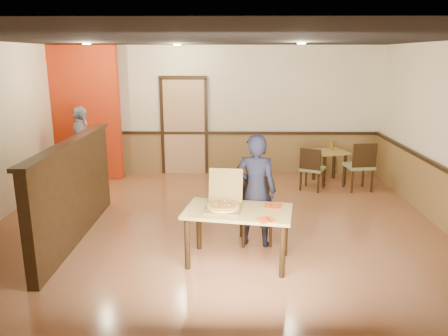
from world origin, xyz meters
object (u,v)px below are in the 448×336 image
object	(u,v)px
side_table	(330,159)
passerby	(82,147)
main_table	(238,218)
side_chair_left	(312,167)
diner_chair	(255,207)
pizza_box	(224,204)
diner	(256,190)
condiment	(332,146)
side_chair_right	(361,164)

from	to	relation	value
side_table	passerby	xyz separation A→B (m)	(-5.01, -0.42, 0.31)
main_table	side_chair_left	world-z (taller)	side_chair_left
diner_chair	pizza_box	distance (m)	0.85
diner	passerby	distance (m)	4.28
diner_chair	side_table	xyz separation A→B (m)	(1.71, 3.01, 0.00)
side_table	condiment	world-z (taller)	condiment
side_chair_right	side_table	distance (m)	0.77
side_chair_right	condiment	size ratio (longest dim) A/B	6.17
pizza_box	condiment	world-z (taller)	pizza_box
side_table	passerby	world-z (taller)	passerby
main_table	diner	bearing A→B (deg)	75.72
side_table	passerby	bearing A→B (deg)	-175.16
side_table	condiment	xyz separation A→B (m)	(0.05, 0.11, 0.25)
passerby	pizza_box	world-z (taller)	passerby
passerby	condiment	size ratio (longest dim) A/B	10.26
side_chair_right	condiment	distance (m)	0.87
main_table	side_table	distance (m)	4.20
diner	condiment	world-z (taller)	diner
condiment	side_chair_left	bearing A→B (deg)	-126.31
main_table	side_table	xyz separation A→B (m)	(1.97, 3.71, -0.10)
pizza_box	condiment	bearing A→B (deg)	66.15
pizza_box	passerby	bearing A→B (deg)	137.56
side_chair_right	side_table	size ratio (longest dim) A/B	1.28
side_table	main_table	bearing A→B (deg)	-117.96
main_table	diner	distance (m)	0.64
main_table	diner	world-z (taller)	diner
side_chair_left	pizza_box	world-z (taller)	pizza_box
diner_chair	passerby	bearing A→B (deg)	138.36
side_chair_right	side_table	bearing A→B (deg)	-61.64
passerby	side_chair_right	bearing A→B (deg)	-110.16
diner_chair	passerby	distance (m)	4.20
diner_chair	pizza_box	size ratio (longest dim) A/B	1.63
condiment	pizza_box	bearing A→B (deg)	-120.11
passerby	side_table	bearing A→B (deg)	-103.26
side_chair_left	passerby	bearing A→B (deg)	24.70
side_chair_left	diner	bearing A→B (deg)	91.02
side_chair_left	diner	size ratio (longest dim) A/B	0.55
diner_chair	side_chair_right	size ratio (longest dim) A/B	0.94
side_chair_right	pizza_box	world-z (taller)	pizza_box
main_table	diner_chair	xyz separation A→B (m)	(0.26, 0.70, -0.10)
diner	passerby	bearing A→B (deg)	-28.48
main_table	pizza_box	bearing A→B (deg)	-179.26
diner_chair	condiment	xyz separation A→B (m)	(1.76, 3.12, 0.25)
main_table	condiment	distance (m)	4.33
main_table	side_chair_right	bearing A→B (deg)	61.60
side_chair_right	passerby	world-z (taller)	passerby
diner_chair	pizza_box	world-z (taller)	pizza_box
diner_chair	side_chair_left	bearing A→B (deg)	59.24
diner	passerby	xyz separation A→B (m)	(-3.29, 2.73, 0.02)
side_table	condiment	bearing A→B (deg)	65.90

